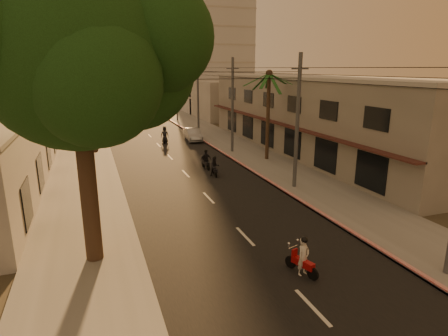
{
  "coord_description": "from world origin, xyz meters",
  "views": [
    {
      "loc": [
        -6.68,
        -13.57,
        8.03
      ],
      "look_at": [
        1.0,
        7.88,
        1.93
      ],
      "focal_mm": 30.0,
      "sensor_mm": 36.0,
      "label": 1
    }
  ],
  "objects": [
    {
      "name": "utility_poles",
      "position": [
        6.2,
        20.0,
        6.54
      ],
      "size": [
        1.2,
        48.26,
        9.0
      ],
      "color": "#38383A",
      "rests_on": "ground"
    },
    {
      "name": "shophouse_row",
      "position": [
        13.95,
        18.0,
        3.65
      ],
      "size": [
        8.8,
        34.2,
        7.3
      ],
      "color": "gray",
      "rests_on": "ground"
    },
    {
      "name": "palm_tree",
      "position": [
        8.0,
        16.0,
        7.15
      ],
      "size": [
        5.0,
        5.0,
        8.2
      ],
      "color": "black",
      "rests_on": "ground"
    },
    {
      "name": "distant_tower",
      "position": [
        16.0,
        56.0,
        14.0
      ],
      "size": [
        12.1,
        12.1,
        28.0
      ],
      "color": "#B7B5B2",
      "rests_on": "ground"
    },
    {
      "name": "scooter_mid_a",
      "position": [
        1.97,
        12.69,
        0.72
      ],
      "size": [
        0.89,
        1.61,
        1.58
      ],
      "rotation": [
        0.0,
        0.0,
        -0.14
      ],
      "color": "black",
      "rests_on": "ground"
    },
    {
      "name": "road",
      "position": [
        0.0,
        20.0,
        0.01
      ],
      "size": [
        10.0,
        140.0,
        0.02
      ],
      "primitive_type": "cube",
      "color": "black",
      "rests_on": "ground"
    },
    {
      "name": "filler_left_far",
      "position": [
        -14.0,
        52.0,
        3.5
      ],
      "size": [
        8.0,
        14.0,
        7.0
      ],
      "primitive_type": "cube",
      "color": "#ACA79C",
      "rests_on": "ground"
    },
    {
      "name": "sidewalk_right",
      "position": [
        7.5,
        20.0,
        0.06
      ],
      "size": [
        5.0,
        140.0,
        0.12
      ],
      "primitive_type": "cube",
      "color": "slate",
      "rests_on": "ground"
    },
    {
      "name": "filler_right",
      "position": [
        14.0,
        45.0,
        3.0
      ],
      "size": [
        8.0,
        14.0,
        6.0
      ],
      "primitive_type": "cube",
      "color": "#ACA79C",
      "rests_on": "ground"
    },
    {
      "name": "scooter_red",
      "position": [
        0.81,
        -1.98,
        0.74
      ],
      "size": [
        0.87,
        1.63,
        1.66
      ],
      "rotation": [
        0.0,
        0.0,
        0.31
      ],
      "color": "black",
      "rests_on": "ground"
    },
    {
      "name": "scooter_mid_b",
      "position": [
        1.94,
        14.92,
        0.74
      ],
      "size": [
        0.95,
        1.68,
        1.65
      ],
      "rotation": [
        0.0,
        0.0,
        0.05
      ],
      "color": "black",
      "rests_on": "ground"
    },
    {
      "name": "scooter_far_a",
      "position": [
        0.91,
        27.05,
        0.85
      ],
      "size": [
        1.14,
        1.87,
        1.88
      ],
      "rotation": [
        0.0,
        0.0,
        -0.26
      ],
      "color": "black",
      "rests_on": "ground"
    },
    {
      "name": "filler_left_near",
      "position": [
        -14.0,
        34.0,
        2.2
      ],
      "size": [
        8.0,
        14.0,
        4.4
      ],
      "primitive_type": "cube",
      "color": "#ACA79C",
      "rests_on": "ground"
    },
    {
      "name": "sidewalk_left",
      "position": [
        -7.5,
        20.0,
        0.06
      ],
      "size": [
        5.0,
        140.0,
        0.12
      ],
      "primitive_type": "cube",
      "color": "slate",
      "rests_on": "ground"
    },
    {
      "name": "parked_car",
      "position": [
        4.19,
        27.23,
        0.7
      ],
      "size": [
        2.21,
        4.52,
        1.41
      ],
      "primitive_type": "imported",
      "rotation": [
        0.0,
        0.0,
        -0.08
      ],
      "color": "#929499",
      "rests_on": "ground"
    },
    {
      "name": "curb_stripe",
      "position": [
        5.1,
        15.0,
        0.1
      ],
      "size": [
        0.2,
        60.0,
        0.2
      ],
      "primitive_type": "cube",
      "color": "red",
      "rests_on": "ground"
    },
    {
      "name": "broadleaf_tree",
      "position": [
        -6.61,
        2.14,
        8.48
      ],
      "size": [
        9.6,
        8.7,
        12.1
      ],
      "color": "black",
      "rests_on": "ground"
    },
    {
      "name": "ground",
      "position": [
        0.0,
        0.0,
        0.0
      ],
      "size": [
        160.0,
        160.0,
        0.0
      ],
      "primitive_type": "plane",
      "color": "#383023",
      "rests_on": "ground"
    }
  ]
}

